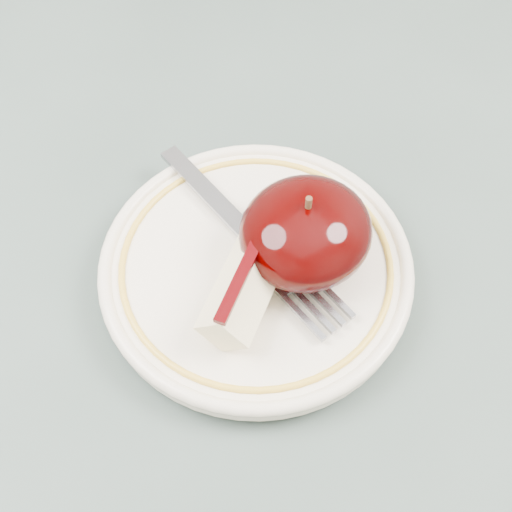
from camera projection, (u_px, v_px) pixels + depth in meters
table at (328, 435)px, 0.50m from camera, size 0.90×0.90×0.75m
plate at (256, 268)px, 0.45m from camera, size 0.20×0.20×0.02m
apple_half at (306, 232)px, 0.43m from camera, size 0.08×0.08×0.06m
apple_wedge at (246, 282)px, 0.42m from camera, size 0.09×0.07×0.04m
fork at (252, 238)px, 0.45m from camera, size 0.03×0.18×0.00m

